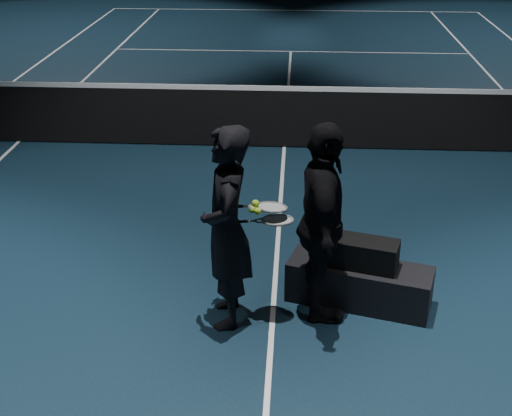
{
  "coord_description": "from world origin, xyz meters",
  "views": [
    {
      "loc": [
        0.18,
        -10.17,
        3.77
      ],
      "look_at": [
        -0.16,
        -4.56,
        1.12
      ],
      "focal_mm": 50.0,
      "sensor_mm": 36.0,
      "label": 1
    }
  ],
  "objects_px": {
    "racket_bag": "(361,253)",
    "player_a": "(227,228)",
    "tennis_balls": "(255,208)",
    "player_bench": "(359,284)",
    "racket_upper": "(271,207)",
    "player_b": "(322,224)",
    "racket_lower": "(278,220)"
  },
  "relations": [
    {
      "from": "racket_bag",
      "to": "player_a",
      "type": "height_order",
      "value": "player_a"
    },
    {
      "from": "tennis_balls",
      "to": "player_a",
      "type": "bearing_deg",
      "value": -170.25
    },
    {
      "from": "player_bench",
      "to": "player_a",
      "type": "distance_m",
      "value": 1.48
    },
    {
      "from": "player_a",
      "to": "racket_upper",
      "type": "xyz_separation_m",
      "value": [
        0.39,
        0.1,
        0.17
      ]
    },
    {
      "from": "player_b",
      "to": "racket_lower",
      "type": "distance_m",
      "value": 0.4
    },
    {
      "from": "player_a",
      "to": "tennis_balls",
      "type": "xyz_separation_m",
      "value": [
        0.25,
        0.04,
        0.18
      ]
    },
    {
      "from": "player_bench",
      "to": "racket_lower",
      "type": "xyz_separation_m",
      "value": [
        -0.78,
        -0.28,
        0.8
      ]
    },
    {
      "from": "tennis_balls",
      "to": "player_b",
      "type": "bearing_deg",
      "value": 8.15
    },
    {
      "from": "player_bench",
      "to": "tennis_balls",
      "type": "xyz_separation_m",
      "value": [
        -0.98,
        -0.31,
        0.92
      ]
    },
    {
      "from": "racket_bag",
      "to": "player_bench",
      "type": "bearing_deg",
      "value": 0.0
    },
    {
      "from": "racket_lower",
      "to": "tennis_balls",
      "type": "relative_size",
      "value": 5.67
    },
    {
      "from": "racket_bag",
      "to": "tennis_balls",
      "type": "xyz_separation_m",
      "value": [
        -0.98,
        -0.31,
        0.58
      ]
    },
    {
      "from": "player_bench",
      "to": "player_a",
      "type": "bearing_deg",
      "value": -148.11
    },
    {
      "from": "racket_lower",
      "to": "tennis_balls",
      "type": "height_order",
      "value": "tennis_balls"
    },
    {
      "from": "player_bench",
      "to": "racket_bag",
      "type": "relative_size",
      "value": 2.0
    },
    {
      "from": "racket_bag",
      "to": "racket_upper",
      "type": "relative_size",
      "value": 1.0
    },
    {
      "from": "player_b",
      "to": "tennis_balls",
      "type": "bearing_deg",
      "value": 93.98
    },
    {
      "from": "player_a",
      "to": "player_b",
      "type": "xyz_separation_m",
      "value": [
        0.84,
        0.13,
        0.0
      ]
    },
    {
      "from": "player_b",
      "to": "tennis_balls",
      "type": "xyz_separation_m",
      "value": [
        -0.59,
        -0.08,
        0.18
      ]
    },
    {
      "from": "player_b",
      "to": "racket_upper",
      "type": "bearing_deg",
      "value": 89.38
    },
    {
      "from": "racket_lower",
      "to": "tennis_balls",
      "type": "xyz_separation_m",
      "value": [
        -0.19,
        -0.02,
        0.12
      ]
    },
    {
      "from": "racket_bag",
      "to": "racket_lower",
      "type": "height_order",
      "value": "racket_lower"
    },
    {
      "from": "racket_lower",
      "to": "racket_upper",
      "type": "height_order",
      "value": "racket_upper"
    },
    {
      "from": "racket_bag",
      "to": "tennis_balls",
      "type": "relative_size",
      "value": 5.66
    },
    {
      "from": "racket_bag",
      "to": "tennis_balls",
      "type": "height_order",
      "value": "tennis_balls"
    },
    {
      "from": "racket_bag",
      "to": "player_a",
      "type": "distance_m",
      "value": 1.34
    },
    {
      "from": "racket_upper",
      "to": "racket_lower",
      "type": "bearing_deg",
      "value": -42.66
    },
    {
      "from": "racket_bag",
      "to": "player_a",
      "type": "relative_size",
      "value": 0.36
    },
    {
      "from": "racket_bag",
      "to": "racket_upper",
      "type": "xyz_separation_m",
      "value": [
        -0.84,
        -0.25,
        0.57
      ]
    },
    {
      "from": "player_a",
      "to": "racket_upper",
      "type": "distance_m",
      "value": 0.44
    },
    {
      "from": "racket_bag",
      "to": "racket_upper",
      "type": "distance_m",
      "value": 1.04
    },
    {
      "from": "player_bench",
      "to": "racket_bag",
      "type": "xyz_separation_m",
      "value": [
        0.0,
        0.0,
        0.34
      ]
    }
  ]
}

